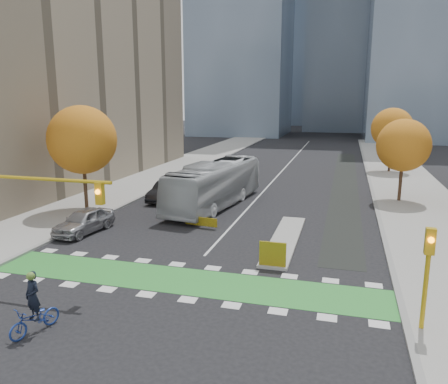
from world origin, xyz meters
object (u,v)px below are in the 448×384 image
Objects in this scene: tree_west at (82,140)px; parked_car_a at (84,221)px; traffic_signal_east at (428,264)px; tree_east_near at (404,145)px; hazard_board at (273,254)px; parked_car_d at (210,174)px; tree_east_far at (392,128)px; parked_car_b at (167,191)px; bus at (215,184)px; parked_car_c at (185,182)px; traffic_signal_west at (8,199)px; cyclist at (34,313)px.

tree_west reaches higher than parked_car_a.
tree_east_near is at bearing 86.19° from traffic_signal_east.
hazard_board is 0.27× the size of parked_car_d.
tree_east_far is (0.50, 16.00, 0.38)m from tree_east_near.
parked_car_d is (0.86, 10.00, -0.12)m from parked_car_b.
bus is at bearing 63.41° from parked_car_a.
tree_east_near is 22.66m from traffic_signal_east.
tree_east_far is 26.63m from bus.
tree_east_near is at bearing 65.80° from hazard_board.
tree_east_far is at bearing 46.70° from tree_west.
parked_car_b is (-17.93, 17.73, -1.89)m from traffic_signal_east.
parked_car_a reaches higher than parked_car_c.
parked_car_a is at bearing 158.78° from traffic_signal_east.
hazard_board is 18.44m from tree_west.
tree_east_near is 30.08m from traffic_signal_west.
parked_car_d is at bearing 89.91° from parked_car_a.
cyclist is at bearing -84.52° from parked_car_c.
parked_car_d is at bearing 164.30° from tree_east_near.
traffic_signal_east reaches higher than parked_car_b.
tree_east_far is 1.87× the size of traffic_signal_east.
tree_east_far reaches higher than bus.
parked_car_b is (-19.43, -4.78, -4.02)m from tree_east_near.
traffic_signal_east is 0.87× the size of parked_car_a.
traffic_signal_west is 1.65× the size of parked_car_d.
cyclist is (8.42, -16.54, -4.80)m from tree_west.
parked_car_a is at bearing -58.72° from tree_west.
traffic_signal_west is 1.67× the size of parked_car_b.
tree_east_near is 1.38× the size of parked_car_b.
bus is 7.56m from parked_car_c.
traffic_signal_west is 1.87× the size of parked_car_c.
tree_east_far reaches higher than cyclist.
tree_east_far reaches higher than parked_car_b.
cyclist is (-14.08, -4.03, -1.92)m from traffic_signal_east.
parked_car_b is (-19.93, -20.78, -4.40)m from tree_east_far.
parked_car_a is at bearing -124.80° from tree_east_far.
traffic_signal_east reaches higher than parked_car_d.
parked_car_a is 10.28m from parked_car_b.
tree_east_near is at bearing -16.96° from parked_car_d.
parked_car_c is (1.43, 15.16, -0.14)m from parked_car_a.
traffic_signal_west is at bearing -158.45° from hazard_board.
cyclist reaches higher than parked_car_b.
traffic_signal_east is 0.31× the size of bus.
parked_car_b is 5.01m from parked_car_c.
parked_car_d is (1.00, 5.00, 0.06)m from parked_car_c.
hazard_board is 0.11× the size of bus.
tree_east_near is 16.01m from tree_east_far.
traffic_signal_west is 22.98m from parked_car_c.
parked_car_b is (-3.84, 21.76, 0.03)m from cyclist.
hazard_board is 17.32m from parked_car_b.
tree_east_near reaches higher than parked_car_a.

